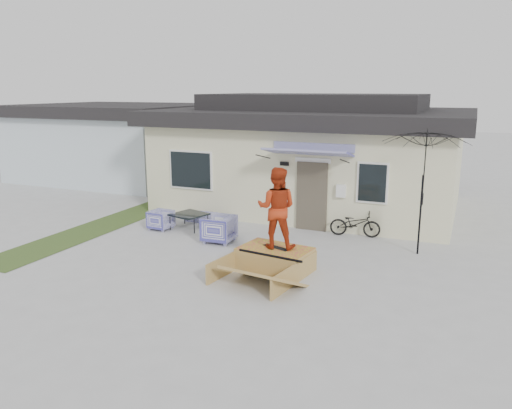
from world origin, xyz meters
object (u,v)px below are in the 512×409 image
at_px(armchair_right, 219,227).
at_px(skater, 277,207).
at_px(coffee_table, 189,221).
at_px(bicycle, 355,221).
at_px(loveseat, 207,214).
at_px(armchair_left, 161,219).
at_px(patio_umbrella, 422,189).
at_px(skate_ramp, 275,259).
at_px(skateboard, 276,247).

relative_size(armchair_right, skater, 0.44).
relative_size(armchair_right, coffee_table, 0.89).
relative_size(coffee_table, bicycle, 0.65).
xyz_separation_m(loveseat, skater, (3.69, -3.29, 1.29)).
bearing_deg(coffee_table, skater, -31.96).
distance_m(armchair_left, skater, 5.07).
bearing_deg(patio_umbrella, armchair_right, -167.96).
xyz_separation_m(loveseat, skate_ramp, (3.68, -3.34, 0.01)).
relative_size(patio_umbrella, skateboard, 3.65).
height_order(loveseat, armchair_left, armchair_left).
xyz_separation_m(loveseat, coffee_table, (-0.11, -0.92, -0.02)).
xyz_separation_m(loveseat, skateboard, (3.69, -3.29, 0.31)).
distance_m(patio_umbrella, skater, 3.96).
xyz_separation_m(coffee_table, skate_ramp, (3.79, -2.42, 0.04)).
distance_m(patio_umbrella, skate_ramp, 4.26).
bearing_deg(bicycle, loveseat, 85.18).
bearing_deg(skate_ramp, armchair_right, 154.77).
xyz_separation_m(armchair_left, skate_ramp, (4.52, -1.98, -0.06)).
bearing_deg(skate_ramp, armchair_left, 164.54).
distance_m(bicycle, skate_ramp, 3.77).
height_order(patio_umbrella, skater, skater).
relative_size(armchair_right, patio_umbrella, 0.32).
xyz_separation_m(patio_umbrella, skate_ramp, (-3.00, -2.64, -1.48)).
relative_size(loveseat, armchair_left, 1.99).
bearing_deg(bicycle, coffee_table, 95.59).
distance_m(loveseat, skater, 5.11).
height_order(loveseat, patio_umbrella, patio_umbrella).
height_order(armchair_left, coffee_table, armchair_left).
bearing_deg(skateboard, patio_umbrella, 61.81).
height_order(skate_ramp, skater, skater).
bearing_deg(armchair_right, bicycle, 118.78).
xyz_separation_m(armchair_left, armchair_right, (2.24, -0.47, 0.09)).
relative_size(loveseat, armchair_right, 1.56).
distance_m(loveseat, bicycle, 4.82).
xyz_separation_m(armchair_left, patio_umbrella, (7.53, 0.66, 1.42)).
height_order(bicycle, skateboard, bicycle).
bearing_deg(loveseat, skateboard, 136.69).
xyz_separation_m(skate_ramp, skater, (0.01, 0.05, 1.28)).
height_order(coffee_table, skateboard, skateboard).
height_order(armchair_left, skate_ramp, armchair_left).
bearing_deg(skate_ramp, skater, 90.00).
distance_m(patio_umbrella, skateboard, 4.13).
height_order(loveseat, bicycle, bicycle).
bearing_deg(skater, coffee_table, -42.27).
xyz_separation_m(armchair_left, coffee_table, (0.74, 0.44, -0.10)).
height_order(skateboard, skater, skater).
distance_m(skate_ramp, skateboard, 0.30).
height_order(armchair_right, bicycle, bicycle).
distance_m(coffee_table, skater, 4.66).
relative_size(coffee_table, skate_ramp, 0.44).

